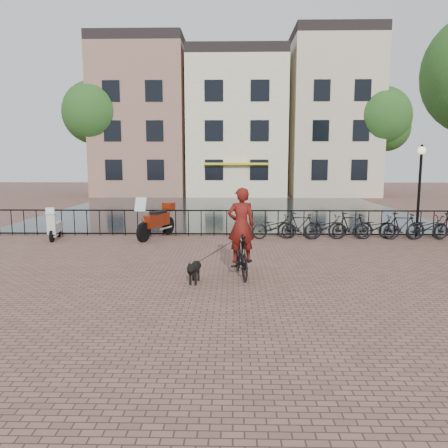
{
  "coord_description": "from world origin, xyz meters",
  "views": [
    {
      "loc": [
        0.25,
        -8.85,
        2.93
      ],
      "look_at": [
        0.0,
        3.0,
        1.2
      ],
      "focal_mm": 35.0,
      "sensor_mm": 36.0,
      "label": 1
    }
  ],
  "objects_px": {
    "lamp_post": "(420,175)",
    "cyclist": "(241,238)",
    "motorcycle": "(156,216)",
    "dog": "(194,271)",
    "scooter": "(55,222)"
  },
  "relations": [
    {
      "from": "lamp_post",
      "to": "scooter",
      "type": "relative_size",
      "value": 2.41
    },
    {
      "from": "cyclist",
      "to": "dog",
      "type": "bearing_deg",
      "value": 20.12
    },
    {
      "from": "lamp_post",
      "to": "motorcycle",
      "type": "relative_size",
      "value": 1.46
    },
    {
      "from": "cyclist",
      "to": "dog",
      "type": "xyz_separation_m",
      "value": [
        -1.13,
        -0.61,
        -0.72
      ]
    },
    {
      "from": "scooter",
      "to": "dog",
      "type": "bearing_deg",
      "value": -54.54
    },
    {
      "from": "lamp_post",
      "to": "motorcycle",
      "type": "distance_m",
      "value": 9.99
    },
    {
      "from": "dog",
      "to": "scooter",
      "type": "distance_m",
      "value": 8.13
    },
    {
      "from": "lamp_post",
      "to": "dog",
      "type": "bearing_deg",
      "value": -141.62
    },
    {
      "from": "lamp_post",
      "to": "cyclist",
      "type": "relative_size",
      "value": 1.3
    },
    {
      "from": "cyclist",
      "to": "motorcycle",
      "type": "xyz_separation_m",
      "value": [
        -3.12,
        5.49,
        -0.17
      ]
    },
    {
      "from": "dog",
      "to": "scooter",
      "type": "bearing_deg",
      "value": 140.16
    },
    {
      "from": "lamp_post",
      "to": "scooter",
      "type": "distance_m",
      "value": 13.73
    },
    {
      "from": "dog",
      "to": "motorcycle",
      "type": "bearing_deg",
      "value": 113.32
    },
    {
      "from": "cyclist",
      "to": "lamp_post",
      "type": "bearing_deg",
      "value": -148.5
    },
    {
      "from": "motorcycle",
      "to": "scooter",
      "type": "bearing_deg",
      "value": -152.84
    }
  ]
}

